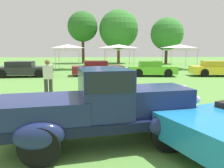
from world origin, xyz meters
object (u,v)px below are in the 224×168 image
object	(u,v)px
canopy_tent_center_field	(119,47)
canopy_tent_right_field	(179,47)
show_car_yellow	(216,69)
feature_pickup_truck	(101,106)
canopy_tent_left_field	(68,47)
show_car_lime	(152,69)
spectator_by_row	(48,78)
show_car_burgundy	(97,68)
show_car_charcoal	(23,69)

from	to	relation	value
canopy_tent_center_field	canopy_tent_right_field	xyz separation A→B (m)	(6.73, -0.36, -0.00)
show_car_yellow	feature_pickup_truck	bearing A→B (deg)	-128.79
canopy_tent_center_field	canopy_tent_left_field	bearing A→B (deg)	178.98
show_car_lime	canopy_tent_right_field	bearing A→B (deg)	52.86
show_car_lime	show_car_yellow	world-z (taller)	same
feature_pickup_truck	canopy_tent_left_field	size ratio (longest dim) A/B	1.66
show_car_lime	canopy_tent_left_field	world-z (taller)	canopy_tent_left_field
show_car_lime	canopy_tent_right_field	size ratio (longest dim) A/B	1.25
feature_pickup_truck	canopy_tent_center_field	bearing A→B (deg)	82.37
show_car_lime	spectator_by_row	bearing A→B (deg)	-130.50
feature_pickup_truck	show_car_burgundy	world-z (taller)	feature_pickup_truck
feature_pickup_truck	canopy_tent_right_field	xyz separation A→B (m)	(9.31, 18.87, 1.56)
feature_pickup_truck	canopy_tent_right_field	distance (m)	21.10
feature_pickup_truck	show_car_yellow	size ratio (longest dim) A/B	1.07
canopy_tent_left_field	canopy_tent_right_field	world-z (taller)	same
show_car_lime	show_car_yellow	xyz separation A→B (m)	(5.22, -0.43, 0.00)
canopy_tent_left_field	show_car_lime	bearing A→B (deg)	-42.25
show_car_yellow	canopy_tent_center_field	distance (m)	10.26
show_car_charcoal	show_car_burgundy	size ratio (longest dim) A/B	1.05
feature_pickup_truck	show_car_yellow	bearing A→B (deg)	51.21
feature_pickup_truck	show_car_lime	size ratio (longest dim) A/B	1.13
feature_pickup_truck	canopy_tent_right_field	world-z (taller)	canopy_tent_right_field
show_car_charcoal	canopy_tent_left_field	world-z (taller)	canopy_tent_left_field
feature_pickup_truck	canopy_tent_left_field	world-z (taller)	canopy_tent_left_field
show_car_charcoal	feature_pickup_truck	bearing A→B (deg)	-65.96
show_car_charcoal	spectator_by_row	bearing A→B (deg)	-65.85
show_car_yellow	canopy_tent_center_field	xyz separation A→B (m)	(-7.18, 7.10, 1.82)
show_car_burgundy	canopy_tent_center_field	world-z (taller)	canopy_tent_center_field
show_car_burgundy	feature_pickup_truck	bearing A→B (deg)	-90.55
show_car_burgundy	canopy_tent_right_field	world-z (taller)	canopy_tent_right_field
feature_pickup_truck	canopy_tent_center_field	size ratio (longest dim) A/B	1.38
feature_pickup_truck	show_car_yellow	xyz separation A→B (m)	(9.75, 12.14, -0.27)
feature_pickup_truck	show_car_burgundy	bearing A→B (deg)	89.45
show_car_charcoal	show_car_yellow	bearing A→B (deg)	-2.82
spectator_by_row	canopy_tent_left_field	bearing A→B (deg)	93.14
spectator_by_row	canopy_tent_right_field	size ratio (longest dim) A/B	0.53
show_car_yellow	canopy_tent_center_field	world-z (taller)	canopy_tent_center_field
show_car_lime	canopy_tent_left_field	distance (m)	10.22
feature_pickup_truck	show_car_lime	bearing A→B (deg)	70.16
feature_pickup_truck	show_car_lime	xyz separation A→B (m)	(4.53, 12.57, -0.27)
show_car_lime	show_car_charcoal	bearing A→B (deg)	178.15
spectator_by_row	canopy_tent_center_field	size ratio (longest dim) A/B	0.52
show_car_burgundy	show_car_lime	world-z (taller)	same
show_car_charcoal	canopy_tent_right_field	size ratio (longest dim) A/B	1.43
feature_pickup_truck	canopy_tent_left_field	xyz separation A→B (m)	(-2.91, 19.33, 1.56)
show_car_burgundy	show_car_charcoal	bearing A→B (deg)	-176.52
canopy_tent_center_field	canopy_tent_right_field	bearing A→B (deg)	-3.09
show_car_burgundy	spectator_by_row	size ratio (longest dim) A/B	2.57
show_car_charcoal	show_car_burgundy	xyz separation A→B (m)	(5.88, 0.36, -0.00)
show_car_charcoal	spectator_by_row	distance (m)	8.90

